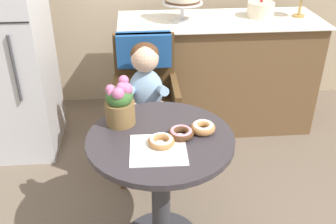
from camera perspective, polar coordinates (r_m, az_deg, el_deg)
The scene contains 10 objects.
cafe_table at distance 2.00m, azimuth -1.07°, elevation -8.72°, with size 0.72×0.72×0.72m.
wicker_chair at distance 2.58m, azimuth -3.36°, elevation 4.17°, with size 0.42×0.45×0.95m.
seated_child at distance 2.42m, azimuth -3.26°, elevation 3.40°, with size 0.27×0.32×0.73m.
paper_napkin at distance 1.79m, azimuth -1.45°, elevation -5.53°, with size 0.26×0.25×0.00m, color white.
donut_front at distance 1.87m, azimuth 1.93°, elevation -3.06°, with size 0.12×0.12×0.04m.
donut_mid at distance 1.81m, azimuth -0.90°, elevation -4.25°, with size 0.13×0.13×0.04m.
donut_side at distance 1.91m, azimuth 5.16°, elevation -2.24°, with size 0.12×0.12×0.05m.
flower_vase at distance 1.94m, azimuth -7.10°, elevation 1.33°, with size 0.15×0.15×0.24m.
display_counter at distance 3.21m, azimuth 7.20°, elevation 5.66°, with size 1.56×0.62×0.90m.
round_layer_cake at distance 3.17m, azimuth 13.43°, elevation 14.42°, with size 0.21×0.21×0.14m.
Camera 1 is at (-0.10, -1.56, 1.75)m, focal length 41.52 mm.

